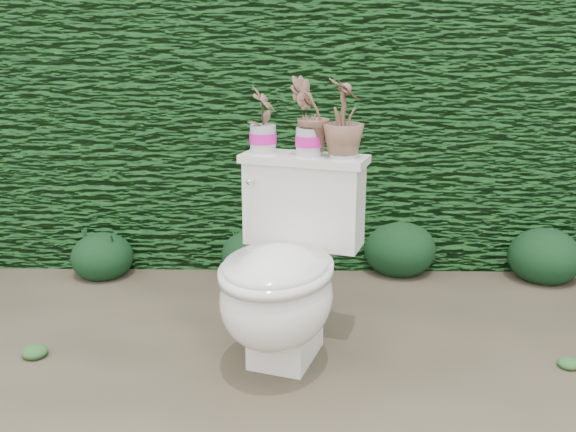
{
  "coord_description": "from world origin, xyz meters",
  "views": [
    {
      "loc": [
        0.28,
        -2.14,
        1.26
      ],
      "look_at": [
        0.24,
        0.27,
        0.55
      ],
      "focal_mm": 40.0,
      "sensor_mm": 36.0,
      "label": 1
    }
  ],
  "objects_px": {
    "potted_plant_left": "(263,122)",
    "potted_plant_right": "(344,120)",
    "potted_plant_center": "(309,118)",
    "toilet": "(284,275)"
  },
  "relations": [
    {
      "from": "potted_plant_left",
      "to": "potted_plant_right",
      "type": "relative_size",
      "value": 0.86
    },
    {
      "from": "potted_plant_left",
      "to": "potted_plant_center",
      "type": "bearing_deg",
      "value": -91.46
    },
    {
      "from": "potted_plant_right",
      "to": "potted_plant_center",
      "type": "bearing_deg",
      "value": 58.33
    },
    {
      "from": "toilet",
      "to": "potted_plant_right",
      "type": "relative_size",
      "value": 2.73
    },
    {
      "from": "toilet",
      "to": "potted_plant_left",
      "type": "bearing_deg",
      "value": 126.09
    },
    {
      "from": "toilet",
      "to": "potted_plant_left",
      "type": "distance_m",
      "value": 0.62
    },
    {
      "from": "potted_plant_left",
      "to": "potted_plant_right",
      "type": "height_order",
      "value": "potted_plant_right"
    },
    {
      "from": "potted_plant_left",
      "to": "potted_plant_center",
      "type": "height_order",
      "value": "potted_plant_center"
    },
    {
      "from": "potted_plant_center",
      "to": "potted_plant_right",
      "type": "distance_m",
      "value": 0.14
    },
    {
      "from": "toilet",
      "to": "potted_plant_center",
      "type": "xyz_separation_m",
      "value": [
        0.09,
        0.22,
        0.57
      ]
    }
  ]
}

